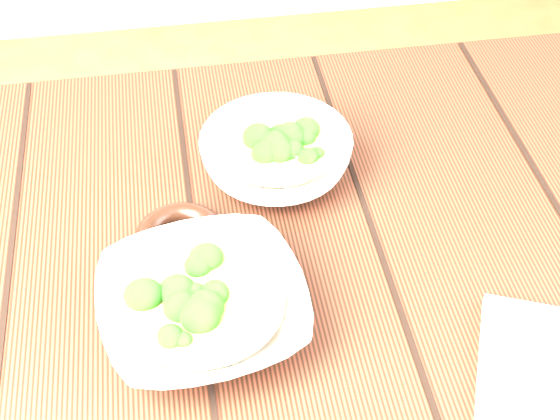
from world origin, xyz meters
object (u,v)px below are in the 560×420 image
(soup_bowl_back, at_px, (276,155))
(trivet, at_px, (181,238))
(table, at_px, (224,348))
(soup_bowl_front, at_px, (203,306))

(soup_bowl_back, bearing_deg, trivet, -140.99)
(table, distance_m, soup_bowl_front, 0.16)
(table, relative_size, soup_bowl_back, 6.04)
(soup_bowl_front, height_order, trivet, soup_bowl_front)
(table, height_order, soup_bowl_back, soup_bowl_back)
(soup_bowl_back, bearing_deg, table, -118.88)
(soup_bowl_front, bearing_deg, trivet, 97.97)
(soup_bowl_front, bearing_deg, soup_bowl_back, 63.03)
(soup_bowl_back, bearing_deg, soup_bowl_front, -116.97)
(soup_bowl_back, height_order, trivet, soup_bowl_back)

